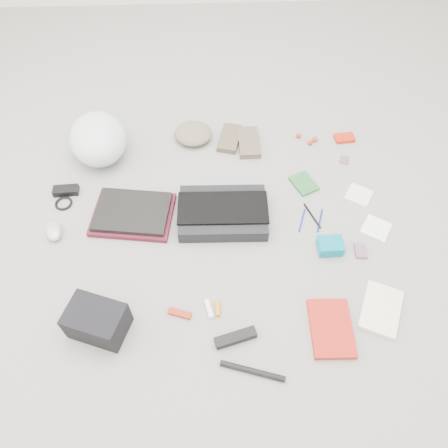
{
  "coord_description": "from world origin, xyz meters",
  "views": [
    {
      "loc": [
        -0.05,
        -1.12,
        1.59
      ],
      "look_at": [
        0.0,
        0.0,
        0.05
      ],
      "focal_mm": 35.0,
      "sensor_mm": 36.0,
      "label": 1
    }
  ],
  "objects_px": {
    "laptop": "(132,211)",
    "book_red": "(331,328)",
    "accordion_wallet": "(330,246)",
    "messenger_bag": "(223,213)",
    "bike_helmet": "(98,139)",
    "camera_bag": "(97,321)"
  },
  "relations": [
    {
      "from": "laptop",
      "to": "camera_bag",
      "type": "height_order",
      "value": "camera_bag"
    },
    {
      "from": "laptop",
      "to": "camera_bag",
      "type": "xyz_separation_m",
      "value": [
        -0.08,
        -0.54,
        0.03
      ]
    },
    {
      "from": "laptop",
      "to": "book_red",
      "type": "distance_m",
      "value": 0.99
    },
    {
      "from": "messenger_bag",
      "to": "camera_bag",
      "type": "height_order",
      "value": "camera_bag"
    },
    {
      "from": "messenger_bag",
      "to": "laptop",
      "type": "xyz_separation_m",
      "value": [
        -0.41,
        0.02,
        0.0
      ]
    },
    {
      "from": "accordion_wallet",
      "to": "book_red",
      "type": "bearing_deg",
      "value": -100.59
    },
    {
      "from": "bike_helmet",
      "to": "accordion_wallet",
      "type": "bearing_deg",
      "value": -44.38
    },
    {
      "from": "laptop",
      "to": "book_red",
      "type": "bearing_deg",
      "value": -28.17
    },
    {
      "from": "book_red",
      "to": "bike_helmet",
      "type": "bearing_deg",
      "value": 136.65
    },
    {
      "from": "bike_helmet",
      "to": "accordion_wallet",
      "type": "distance_m",
      "value": 1.23
    },
    {
      "from": "laptop",
      "to": "accordion_wallet",
      "type": "bearing_deg",
      "value": -6.27
    },
    {
      "from": "laptop",
      "to": "book_red",
      "type": "xyz_separation_m",
      "value": [
        0.8,
        -0.58,
        -0.02
      ]
    },
    {
      "from": "messenger_bag",
      "to": "laptop",
      "type": "bearing_deg",
      "value": 178.08
    },
    {
      "from": "book_red",
      "to": "accordion_wallet",
      "type": "bearing_deg",
      "value": 82.03
    },
    {
      "from": "messenger_bag",
      "to": "bike_helmet",
      "type": "xyz_separation_m",
      "value": [
        -0.6,
        0.43,
        0.07
      ]
    },
    {
      "from": "bike_helmet",
      "to": "camera_bag",
      "type": "bearing_deg",
      "value": -97.12
    },
    {
      "from": "camera_bag",
      "to": "accordion_wallet",
      "type": "relative_size",
      "value": 2.01
    },
    {
      "from": "book_red",
      "to": "laptop",
      "type": "bearing_deg",
      "value": 145.73
    },
    {
      "from": "laptop",
      "to": "book_red",
      "type": "relative_size",
      "value": 1.39
    },
    {
      "from": "book_red",
      "to": "accordion_wallet",
      "type": "distance_m",
      "value": 0.37
    },
    {
      "from": "laptop",
      "to": "accordion_wallet",
      "type": "xyz_separation_m",
      "value": [
        0.86,
        -0.22,
        -0.01
      ]
    },
    {
      "from": "laptop",
      "to": "book_red",
      "type": "height_order",
      "value": "laptop"
    }
  ]
}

